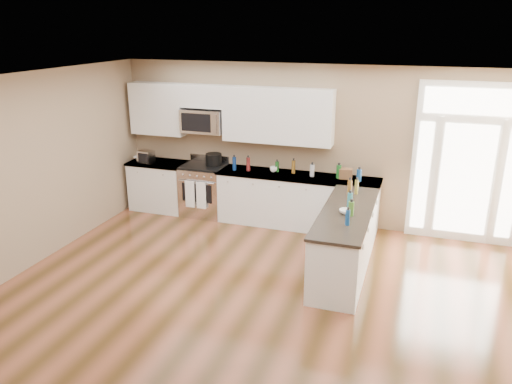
# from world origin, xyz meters

# --- Properties ---
(ground) EXTENTS (8.00, 8.00, 0.00)m
(ground) POSITION_xyz_m (0.00, 0.00, 0.00)
(ground) COLOR #452E13
(room_shell) EXTENTS (8.00, 8.00, 8.00)m
(room_shell) POSITION_xyz_m (0.00, 0.00, 1.71)
(room_shell) COLOR #90785B
(room_shell) RESTS_ON ground
(back_cabinet_left) EXTENTS (1.10, 0.66, 0.94)m
(back_cabinet_left) POSITION_xyz_m (-2.87, 3.69, 0.44)
(back_cabinet_left) COLOR silver
(back_cabinet_left) RESTS_ON ground
(back_cabinet_right) EXTENTS (2.85, 0.66, 0.94)m
(back_cabinet_right) POSITION_xyz_m (-0.16, 3.69, 0.44)
(back_cabinet_right) COLOR silver
(back_cabinet_right) RESTS_ON ground
(peninsula_cabinet) EXTENTS (0.69, 2.32, 0.94)m
(peninsula_cabinet) POSITION_xyz_m (0.93, 2.24, 0.43)
(peninsula_cabinet) COLOR silver
(peninsula_cabinet) RESTS_ON ground
(upper_cabinet_left) EXTENTS (1.04, 0.33, 0.95)m
(upper_cabinet_left) POSITION_xyz_m (-2.88, 3.83, 1.93)
(upper_cabinet_left) COLOR silver
(upper_cabinet_left) RESTS_ON room_shell
(upper_cabinet_right) EXTENTS (1.94, 0.33, 0.95)m
(upper_cabinet_right) POSITION_xyz_m (-0.57, 3.83, 1.93)
(upper_cabinet_right) COLOR silver
(upper_cabinet_right) RESTS_ON room_shell
(upper_cabinet_short) EXTENTS (0.82, 0.33, 0.40)m
(upper_cabinet_short) POSITION_xyz_m (-1.95, 3.83, 2.20)
(upper_cabinet_short) COLOR silver
(upper_cabinet_short) RESTS_ON room_shell
(microwave) EXTENTS (0.78, 0.41, 0.42)m
(microwave) POSITION_xyz_m (-1.95, 3.80, 1.76)
(microwave) COLOR silver
(microwave) RESTS_ON room_shell
(entry_door) EXTENTS (1.70, 0.10, 2.60)m
(entry_door) POSITION_xyz_m (2.55, 3.95, 1.30)
(entry_door) COLOR white
(entry_door) RESTS_ON ground
(kitchen_range) EXTENTS (0.79, 0.70, 1.08)m
(kitchen_range) POSITION_xyz_m (-1.93, 3.69, 0.48)
(kitchen_range) COLOR silver
(kitchen_range) RESTS_ON ground
(stockpot) EXTENTS (0.35, 0.35, 0.23)m
(stockpot) POSITION_xyz_m (-1.77, 3.80, 1.06)
(stockpot) COLOR black
(stockpot) RESTS_ON kitchen_range
(toaster_oven) EXTENTS (0.30, 0.25, 0.23)m
(toaster_oven) POSITION_xyz_m (-3.05, 3.57, 1.06)
(toaster_oven) COLOR silver
(toaster_oven) RESTS_ON back_cabinet_left
(cardboard_box) EXTENTS (0.22, 0.17, 0.17)m
(cardboard_box) POSITION_xyz_m (0.67, 3.75, 1.03)
(cardboard_box) COLOR brown
(cardboard_box) RESTS_ON back_cabinet_right
(bowl_left) EXTENTS (0.24, 0.24, 0.05)m
(bowl_left) POSITION_xyz_m (-3.35, 3.77, 0.96)
(bowl_left) COLOR white
(bowl_left) RESTS_ON back_cabinet_left
(bowl_peninsula) EXTENTS (0.20, 0.20, 0.06)m
(bowl_peninsula) POSITION_xyz_m (0.93, 2.11, 0.97)
(bowl_peninsula) COLOR white
(bowl_peninsula) RESTS_ON peninsula_cabinet
(cup_counter) EXTENTS (0.15, 0.15, 0.10)m
(cup_counter) POSITION_xyz_m (-0.60, 3.74, 0.99)
(cup_counter) COLOR white
(cup_counter) RESTS_ON back_cabinet_right
(counter_bottles) EXTENTS (2.38, 2.15, 0.30)m
(counter_bottles) POSITION_xyz_m (0.31, 3.18, 1.05)
(counter_bottles) COLOR #19591E
(counter_bottles) RESTS_ON back_cabinet_right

